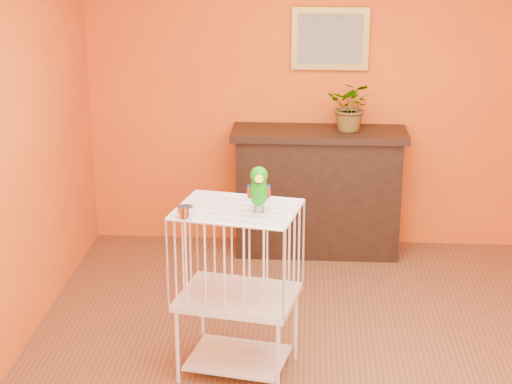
{
  "coord_description": "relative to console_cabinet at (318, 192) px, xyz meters",
  "views": [
    {
      "loc": [
        -0.15,
        -4.69,
        2.73
      ],
      "look_at": [
        -0.46,
        0.02,
        1.17
      ],
      "focal_mm": 60.0,
      "sensor_mm": 36.0,
      "label": 1
    }
  ],
  "objects": [
    {
      "name": "ground",
      "position": [
        0.07,
        -2.01,
        -0.52
      ],
      "size": [
        4.5,
        4.5,
        0.0
      ],
      "primitive_type": "plane",
      "color": "brown",
      "rests_on": "ground"
    },
    {
      "name": "potted_plant",
      "position": [
        0.25,
        0.04,
        0.68
      ],
      "size": [
        0.45,
        0.48,
        0.31
      ],
      "primitive_type": "imported",
      "rotation": [
        0.0,
        0.0,
        -0.27
      ],
      "color": "#26722D",
      "rests_on": "console_cabinet"
    },
    {
      "name": "console_cabinet",
      "position": [
        0.0,
        0.0,
        0.0
      ],
      "size": [
        1.41,
        0.51,
        1.05
      ],
      "color": "black",
      "rests_on": "ground"
    },
    {
      "name": "birdcage",
      "position": [
        -0.49,
        -1.99,
        0.03
      ],
      "size": [
        0.78,
        0.66,
        1.07
      ],
      "rotation": [
        0.0,
        0.0,
        -0.2
      ],
      "color": "white",
      "rests_on": "ground"
    },
    {
      "name": "parrot",
      "position": [
        -0.36,
        -2.05,
        0.69
      ],
      "size": [
        0.14,
        0.26,
        0.29
      ],
      "rotation": [
        0.0,
        0.0,
        0.07
      ],
      "color": "#59544C",
      "rests_on": "birdcage"
    },
    {
      "name": "framed_picture",
      "position": [
        0.07,
        0.21,
        1.23
      ],
      "size": [
        0.62,
        0.04,
        0.5
      ],
      "color": "#A28A3A",
      "rests_on": "room_shell"
    },
    {
      "name": "room_shell",
      "position": [
        0.07,
        -2.01,
        1.06
      ],
      "size": [
        4.5,
        4.5,
        4.5
      ],
      "color": "orange",
      "rests_on": "ground"
    },
    {
      "name": "feed_cup",
      "position": [
        -0.77,
        -2.17,
        0.58
      ],
      "size": [
        0.09,
        0.09,
        0.06
      ],
      "primitive_type": "cylinder",
      "color": "silver",
      "rests_on": "birdcage"
    }
  ]
}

